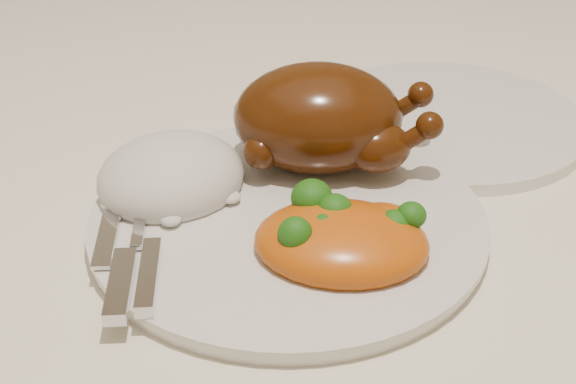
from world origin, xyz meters
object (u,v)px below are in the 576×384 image
object	(u,v)px
dinner_plate	(288,222)
roast_chicken	(323,118)
dining_table	(97,285)
side_plate	(448,120)

from	to	relation	value
dinner_plate	roast_chicken	size ratio (longest dim) A/B	1.62
dining_table	dinner_plate	size ratio (longest dim) A/B	5.63
dinner_plate	side_plate	size ratio (longest dim) A/B	1.16
dining_table	roast_chicken	world-z (taller)	roast_chicken
roast_chicken	dinner_plate	bearing A→B (deg)	-108.92
dinner_plate	roast_chicken	bearing A→B (deg)	54.64
dinner_plate	dining_table	bearing A→B (deg)	143.65
side_plate	roast_chicken	xyz separation A→B (m)	(-0.14, -0.05, 0.05)
dinner_plate	side_plate	xyz separation A→B (m)	(0.18, 0.12, -0.00)
dining_table	roast_chicken	size ratio (longest dim) A/B	9.10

